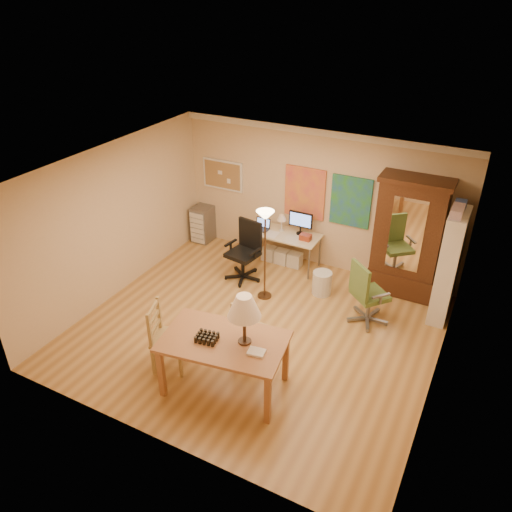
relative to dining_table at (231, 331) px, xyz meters
The scene contains 16 objects.
floor 1.65m from the dining_table, 103.05° to the left, with size 5.50×5.50×0.00m, color #A5713A.
crown_molding 4.11m from the dining_table, 94.56° to the left, with size 5.50×0.08×0.12m, color white.
corkboard 4.46m from the dining_table, 121.99° to the left, with size 0.90×0.04×0.62m, color #9F714A.
art_panel_left 3.83m from the dining_table, 98.31° to the left, with size 0.80×0.04×1.00m, color gold.
art_panel_right 3.81m from the dining_table, 84.67° to the left, with size 0.75×0.04×0.95m, color #266099.
dining_table is the anchor object (origin of this frame).
ladder_chair_back 0.92m from the dining_table, 100.10° to the left, with size 0.48×0.46×0.94m.
ladder_chair_left 1.15m from the dining_table, behind, with size 0.60×0.62×1.06m.
torchiere_lamp 2.34m from the dining_table, 105.53° to the left, with size 0.30×0.30×1.68m.
computer_desk 3.59m from the dining_table, 103.42° to the left, with size 1.50×0.66×1.14m.
office_chair_black 2.98m from the dining_table, 115.44° to the left, with size 0.70×0.70×1.13m.
office_chair_green 2.72m from the dining_table, 63.06° to the left, with size 0.72×0.72×1.12m.
drawer_cart 4.56m from the dining_table, 127.87° to the left, with size 0.38×0.46×0.77m.
armoire 3.83m from the dining_table, 67.16° to the left, with size 1.19×0.56×2.18m.
bookshelf 3.82m from the dining_table, 53.95° to the left, with size 0.29×0.76×1.90m.
wastebin 2.91m from the dining_table, 84.89° to the left, with size 0.35×0.35×0.44m, color silver.
Camera 1 is at (2.98, -5.73, 5.05)m, focal length 35.00 mm.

